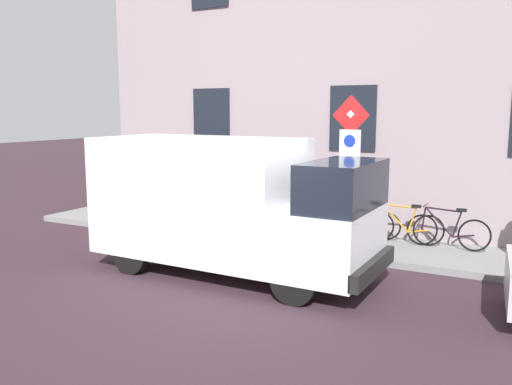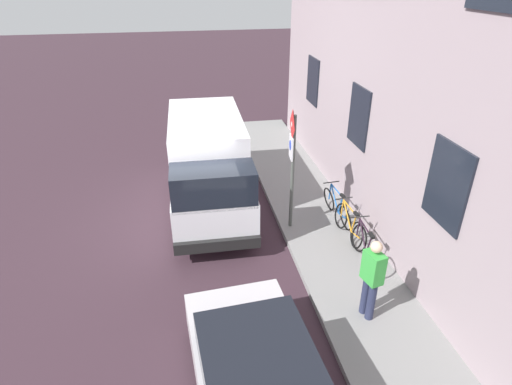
{
  "view_description": "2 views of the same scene",
  "coord_description": "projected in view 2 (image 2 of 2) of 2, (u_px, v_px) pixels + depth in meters",
  "views": [
    {
      "loc": [
        -7.55,
        -3.74,
        3.0
      ],
      "look_at": [
        1.99,
        1.24,
        1.33
      ],
      "focal_mm": 37.19,
      "sensor_mm": 36.0,
      "label": 1
    },
    {
      "loc": [
        0.01,
        -9.6,
        6.14
      ],
      "look_at": [
        1.68,
        -0.67,
        1.28
      ],
      "focal_mm": 29.55,
      "sensor_mm": 36.0,
      "label": 2
    }
  ],
  "objects": [
    {
      "name": "ground_plane",
      "position": [
        190.0,
        229.0,
        11.22
      ],
      "size": [
        80.0,
        80.0,
        0.0
      ],
      "primitive_type": "plane",
      "color": "#36242D"
    },
    {
      "name": "pedestrian",
      "position": [
        372.0,
        277.0,
        7.81
      ],
      "size": [
        0.34,
        0.45,
        1.72
      ],
      "rotation": [
        0.0,
        0.0,
        3.37
      ],
      "color": "#262B47",
      "rests_on": "sidewalk_slab"
    },
    {
      "name": "sign_post_stacked",
      "position": [
        292.0,
        154.0,
        10.12
      ],
      "size": [
        0.17,
        0.56,
        3.04
      ],
      "color": "#474C47",
      "rests_on": "sidewalk_slab"
    },
    {
      "name": "bicycle_blue",
      "position": [
        337.0,
        207.0,
        11.22
      ],
      "size": [
        0.46,
        1.72,
        0.89
      ],
      "rotation": [
        0.0,
        0.0,
        1.64
      ],
      "color": "black",
      "rests_on": "sidewalk_slab"
    },
    {
      "name": "bicycle_black",
      "position": [
        365.0,
        246.0,
        9.63
      ],
      "size": [
        0.46,
        1.72,
        0.89
      ],
      "rotation": [
        0.0,
        0.0,
        1.53
      ],
      "color": "black",
      "rests_on": "sidewalk_slab"
    },
    {
      "name": "bicycle_orange",
      "position": [
        350.0,
        225.0,
        10.43
      ],
      "size": [
        0.46,
        1.72,
        0.89
      ],
      "rotation": [
        0.0,
        0.0,
        1.63
      ],
      "color": "black",
      "rests_on": "sidewalk_slab"
    },
    {
      "name": "sidewalk_slab",
      "position": [
        313.0,
        214.0,
        11.73
      ],
      "size": [
        2.1,
        16.03,
        0.14
      ],
      "primitive_type": "cube",
      "color": "gray",
      "rests_on": "ground_plane"
    },
    {
      "name": "building_facade",
      "position": [
        381.0,
        51.0,
        9.91
      ],
      "size": [
        0.75,
        14.03,
        8.82
      ],
      "color": "gray",
      "rests_on": "ground_plane"
    },
    {
      "name": "delivery_van",
      "position": [
        208.0,
        164.0,
        11.69
      ],
      "size": [
        2.12,
        5.37,
        2.5
      ],
      "rotation": [
        0.0,
        0.0,
        4.69
      ],
      "color": "white",
      "rests_on": "ground_plane"
    }
  ]
}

